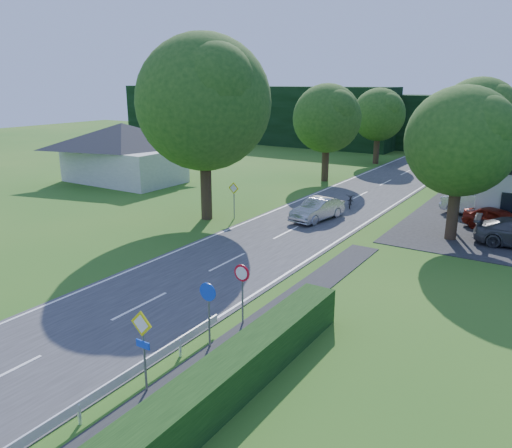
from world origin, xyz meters
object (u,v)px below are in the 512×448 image
Objects in this scene: streetlight at (458,157)px; moving_car at (317,209)px; parked_car_silver_a at (480,205)px; parked_car_red at (499,220)px; motorcycle at (350,200)px.

streetlight is 8.96m from moving_car.
parked_car_silver_a is at bearing 76.77° from streetlight.
streetlight is 4.57m from parked_car_red.
moving_car is at bearing 136.60° from parked_car_red.
moving_car is 10.82m from parked_car_red.
streetlight is at bearing 179.22° from parked_car_silver_a.
streetlight reaches higher than parked_car_red.
parked_car_silver_a is (8.71, 6.52, 0.08)m from moving_car.
streetlight reaches higher than moving_car.
parked_car_silver_a is at bearing -6.12° from motorcycle.
streetlight is 1.90× the size of parked_car_red.
moving_car is 4.55m from motorcycle.
moving_car is at bearing -162.27° from streetlight.
parked_car_red reaches higher than moving_car.
parked_car_red is at bearing -141.16° from parked_car_silver_a.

